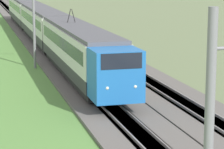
# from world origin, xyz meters

# --- Properties ---
(ballast_main) EXTENTS (240.00, 4.40, 0.30)m
(ballast_main) POSITION_xyz_m (50.00, 0.00, 0.15)
(ballast_main) COLOR #605B56
(ballast_main) RESTS_ON ground
(ballast_adjacent) EXTENTS (240.00, 4.40, 0.30)m
(ballast_adjacent) POSITION_xyz_m (50.00, -4.52, 0.15)
(ballast_adjacent) COLOR #605B56
(ballast_adjacent) RESTS_ON ground
(track_main) EXTENTS (240.00, 1.57, 0.45)m
(track_main) POSITION_xyz_m (50.00, 0.00, 0.16)
(track_main) COLOR #4C4238
(track_main) RESTS_ON ground
(track_adjacent) EXTENTS (240.00, 1.57, 0.45)m
(track_adjacent) POSITION_xyz_m (50.00, -4.52, 0.16)
(track_adjacent) COLOR #4C4238
(track_adjacent) RESTS_ON ground
(passenger_train) EXTENTS (64.83, 2.88, 5.21)m
(passenger_train) POSITION_xyz_m (56.55, 0.00, 2.45)
(passenger_train) COLOR blue
(passenger_train) RESTS_ON ground
(catenary_mast_mid) EXTENTS (0.22, 2.56, 7.99)m
(catenary_mast_mid) POSITION_xyz_m (41.11, 2.59, 4.13)
(catenary_mast_mid) COLOR slate
(catenary_mast_mid) RESTS_ON ground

